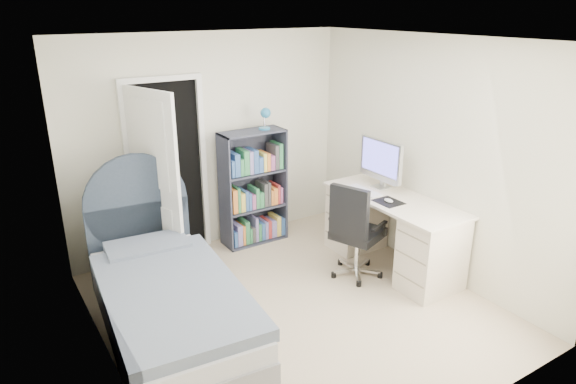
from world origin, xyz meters
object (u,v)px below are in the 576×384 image
desk (391,229)px  office_chair (354,227)px  nightstand (118,238)px  bookcase (254,192)px  bed (168,299)px  floor_lamp (140,234)px

desk → office_chair: (-0.52, 0.01, 0.14)m
nightstand → bookcase: (1.64, -0.04, 0.21)m
bed → desk: size_ratio=1.40×
bed → desk: bearing=-3.5°
floor_lamp → office_chair: (1.89, -1.20, 0.07)m
nightstand → desk: (2.59, -1.42, 0.02)m
bed → nightstand: bed is taller
bed → office_chair: bearing=-4.1°
bookcase → desk: size_ratio=0.99×
nightstand → desk: bearing=-28.8°
bed → office_chair: bed is taller
floor_lamp → office_chair: bearing=-32.4°
floor_lamp → office_chair: size_ratio=1.18×
bed → floor_lamp: bearing=84.4°
floor_lamp → office_chair: floor_lamp is taller
nightstand → office_chair: office_chair is taller
bed → nightstand: bearing=93.7°
floor_lamp → desk: 2.70m
office_chair → bed: bearing=175.9°
office_chair → nightstand: bearing=145.7°
bookcase → desk: bookcase is taller
nightstand → floor_lamp: 0.30m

